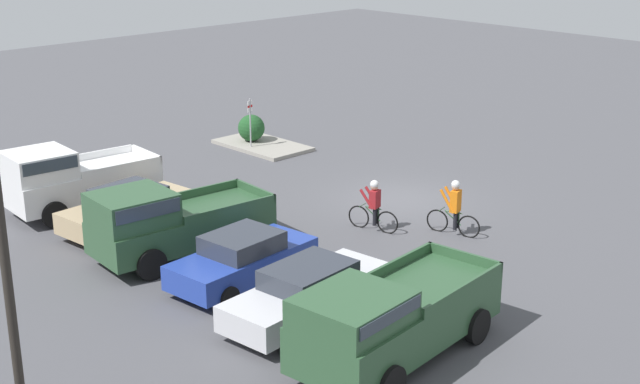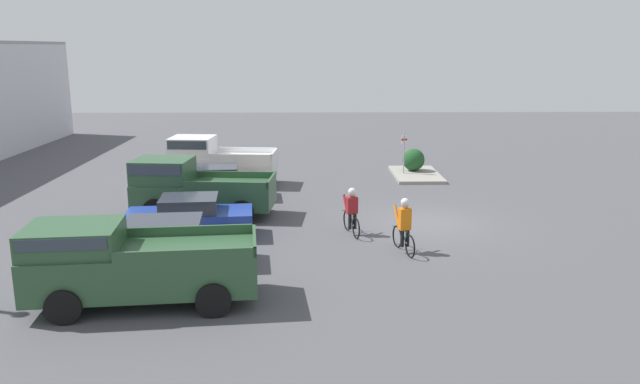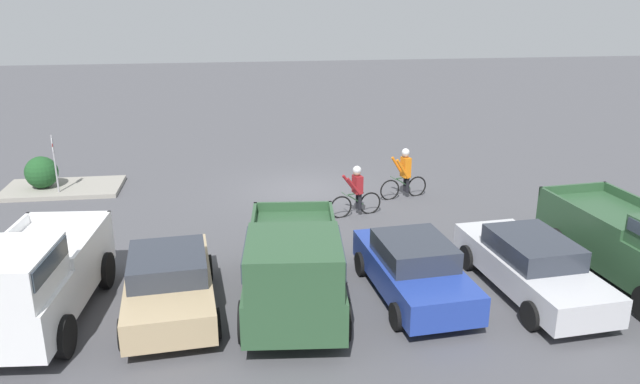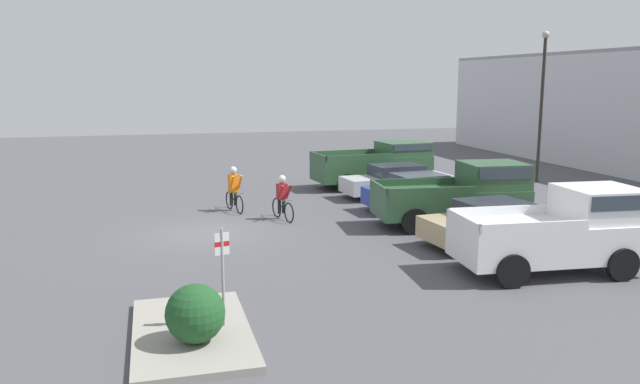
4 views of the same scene
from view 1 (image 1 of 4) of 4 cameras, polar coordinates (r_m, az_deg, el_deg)
The scene contains 13 objects.
ground_plane at distance 31.01m, azimuth 5.13°, elevation -0.48°, with size 80.00×80.00×0.00m, color #4C4C51.
pickup_truck_0 at distance 19.95m, azimuth 4.43°, elevation -8.00°, with size 2.73×5.76×2.10m.
sedan_0 at distance 22.05m, azimuth -0.74°, elevation -6.41°, with size 2.21×4.92×1.43m.
sedan_1 at distance 24.11m, azimuth -4.97°, elevation -4.27°, with size 2.20×4.36×1.43m.
pickup_truck_1 at distance 25.86m, azimuth -9.73°, elevation -1.84°, with size 2.64×5.41×2.20m.
sedan_2 at distance 28.43m, azimuth -12.09°, elevation -1.06°, with size 2.33×4.46×1.41m.
pickup_truck_2 at distance 30.45m, azimuth -15.66°, elevation 0.85°, with size 2.59×5.02×2.25m.
cyclist_0 at distance 27.82m, azimuth 3.47°, elevation -0.81°, with size 1.73×0.56×1.67m.
cyclist_1 at distance 27.73m, azimuth 8.60°, elevation -0.94°, with size 1.75×0.56×1.78m.
fire_lane_sign at distance 36.78m, azimuth -4.49°, elevation 4.68°, with size 0.09×0.30×2.18m.
lamppost at distance 14.97m, azimuth -19.43°, elevation -4.94°, with size 0.36×0.36×7.38m.
curb_island at distance 37.52m, azimuth -3.70°, elevation 3.00°, with size 4.05×2.30×0.15m, color gray.
shrub at distance 37.81m, azimuth -4.42°, elevation 4.11°, with size 1.13×1.13×1.13m.
Camera 1 is at (-19.04, 22.38, 9.92)m, focal length 50.00 mm.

